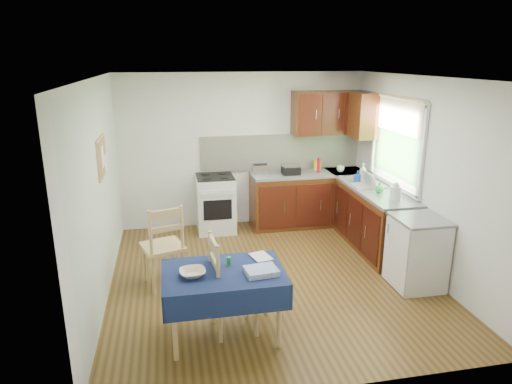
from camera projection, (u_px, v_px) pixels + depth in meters
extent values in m
plane|color=#472E12|center=(270.00, 277.00, 5.87)|extent=(4.20, 4.20, 0.00)
cube|color=white|center=(272.00, 78.00, 5.16)|extent=(4.00, 4.20, 0.02)
cube|color=silver|center=(243.00, 150.00, 7.49)|extent=(4.00, 0.02, 2.50)
cube|color=silver|center=(332.00, 255.00, 3.54)|extent=(4.00, 0.02, 2.50)
cube|color=silver|center=(99.00, 193.00, 5.14)|extent=(0.02, 4.20, 2.50)
cube|color=silver|center=(422.00, 176.00, 5.88)|extent=(0.02, 4.20, 2.50)
cube|color=#361109|center=(308.00, 200.00, 7.63)|extent=(1.90, 0.60, 0.86)
cube|color=#361109|center=(374.00, 220.00, 6.67)|extent=(0.60, 1.70, 0.86)
cube|color=slate|center=(309.00, 174.00, 7.50)|extent=(1.90, 0.60, 0.04)
cube|color=slate|center=(376.00, 191.00, 6.54)|extent=(0.60, 1.70, 0.04)
cube|color=slate|center=(346.00, 172.00, 7.62)|extent=(0.60, 0.60, 0.04)
cube|color=#EDE1C9|center=(281.00, 152.00, 7.61)|extent=(2.70, 0.02, 0.60)
cube|color=#361109|center=(329.00, 113.00, 7.41)|extent=(1.20, 0.35, 0.70)
cube|color=#361109|center=(364.00, 115.00, 7.09)|extent=(0.35, 0.50, 0.70)
cube|color=silver|center=(216.00, 204.00, 7.34)|extent=(0.60, 0.60, 0.90)
cube|color=black|center=(215.00, 177.00, 7.21)|extent=(0.58, 0.58, 0.02)
cube|color=black|center=(218.00, 210.00, 7.05)|extent=(0.44, 0.01, 0.32)
cube|color=#2E5C26|center=(397.00, 147.00, 6.47)|extent=(0.01, 1.40, 0.85)
cube|color=silver|center=(400.00, 100.00, 6.28)|extent=(0.04, 1.48, 0.06)
cube|color=silver|center=(392.00, 184.00, 6.62)|extent=(0.04, 1.48, 0.06)
cube|color=tan|center=(397.00, 116.00, 6.34)|extent=(0.02, 1.36, 0.44)
cube|color=silver|center=(417.00, 254.00, 5.54)|extent=(0.55, 0.58, 0.85)
cube|color=slate|center=(421.00, 219.00, 5.42)|extent=(0.58, 0.60, 0.03)
cube|color=tan|center=(101.00, 157.00, 5.33)|extent=(0.02, 0.62, 0.47)
cube|color=olive|center=(103.00, 157.00, 5.33)|extent=(0.01, 0.56, 0.41)
cube|color=white|center=(103.00, 157.00, 5.25)|extent=(0.00, 0.18, 0.24)
cube|color=white|center=(106.00, 163.00, 5.47)|extent=(0.00, 0.15, 0.20)
cube|color=#0F163D|center=(223.00, 273.00, 4.45)|extent=(1.15, 0.76, 0.03)
cube|color=#0F163D|center=(229.00, 304.00, 4.11)|extent=(1.19, 0.02, 0.26)
cube|color=#0F163D|center=(219.00, 266.00, 4.85)|extent=(1.19, 0.02, 0.26)
cube|color=#0F163D|center=(163.00, 289.00, 4.37)|extent=(0.02, 0.80, 0.26)
cube|color=#0F163D|center=(281.00, 278.00, 4.59)|extent=(0.02, 0.80, 0.26)
cylinder|color=tan|center=(175.00, 328.00, 4.18)|extent=(0.05, 0.05, 0.69)
cylinder|color=tan|center=(279.00, 316.00, 4.36)|extent=(0.05, 0.05, 0.69)
cylinder|color=tan|center=(173.00, 295.00, 4.74)|extent=(0.05, 0.05, 0.69)
cylinder|color=tan|center=(266.00, 286.00, 4.93)|extent=(0.05, 0.05, 0.69)
cube|color=tan|center=(163.00, 247.00, 5.56)|extent=(0.59, 0.59, 0.04)
cube|color=tan|center=(166.00, 222.00, 5.28)|extent=(0.41, 0.16, 0.33)
cylinder|color=tan|center=(174.00, 257.00, 5.88)|extent=(0.04, 0.04, 0.50)
cylinder|color=tan|center=(145.00, 263.00, 5.71)|extent=(0.04, 0.04, 0.50)
cylinder|color=tan|center=(184.00, 268.00, 5.56)|extent=(0.04, 0.04, 0.50)
cylinder|color=tan|center=(153.00, 275.00, 5.39)|extent=(0.04, 0.04, 0.50)
cube|color=tan|center=(234.00, 286.00, 4.62)|extent=(0.50, 0.50, 0.04)
cube|color=tan|center=(214.00, 254.00, 4.45)|extent=(0.07, 0.42, 0.33)
cylinder|color=tan|center=(257.00, 314.00, 4.57)|extent=(0.04, 0.04, 0.49)
cylinder|color=tan|center=(247.00, 296.00, 4.91)|extent=(0.04, 0.04, 0.49)
cylinder|color=tan|center=(220.00, 320.00, 4.47)|extent=(0.04, 0.04, 0.49)
cylinder|color=tan|center=(213.00, 301.00, 4.81)|extent=(0.04, 0.04, 0.49)
cube|color=silver|center=(260.00, 170.00, 7.27)|extent=(0.26, 0.16, 0.18)
cube|color=black|center=(260.00, 164.00, 7.25)|extent=(0.22, 0.02, 0.02)
cube|color=black|center=(291.00, 170.00, 7.37)|extent=(0.28, 0.24, 0.13)
cube|color=silver|center=(291.00, 165.00, 7.34)|extent=(0.28, 0.24, 0.03)
cylinder|color=red|center=(319.00, 165.00, 7.45)|extent=(0.06, 0.06, 0.24)
cube|color=gold|center=(317.00, 165.00, 7.66)|extent=(0.13, 0.11, 0.15)
cube|color=#97969C|center=(368.00, 186.00, 6.69)|extent=(0.45, 0.34, 0.02)
cylinder|color=silver|center=(369.00, 179.00, 6.66)|extent=(0.06, 0.21, 0.21)
cylinder|color=silver|center=(395.00, 193.00, 6.04)|extent=(0.14, 0.14, 0.18)
sphere|color=silver|center=(396.00, 186.00, 6.01)|extent=(0.09, 0.09, 0.09)
imported|color=white|center=(340.00, 169.00, 7.52)|extent=(0.16, 0.16, 0.10)
imported|color=silver|center=(363.00, 172.00, 6.93)|extent=(0.13, 0.13, 0.27)
imported|color=#1E4AB1|center=(357.00, 176.00, 6.91)|extent=(0.11, 0.11, 0.17)
imported|color=green|center=(379.00, 188.00, 6.35)|extent=(0.13, 0.13, 0.15)
imported|color=beige|center=(193.00, 273.00, 4.34)|extent=(0.27, 0.27, 0.06)
imported|color=white|center=(253.00, 259.00, 4.70)|extent=(0.23, 0.28, 0.02)
cylinder|color=#248439|center=(229.00, 261.00, 4.56)|extent=(0.04, 0.04, 0.09)
cube|color=#2A3E9B|center=(261.00, 271.00, 4.39)|extent=(0.33, 0.27, 0.05)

